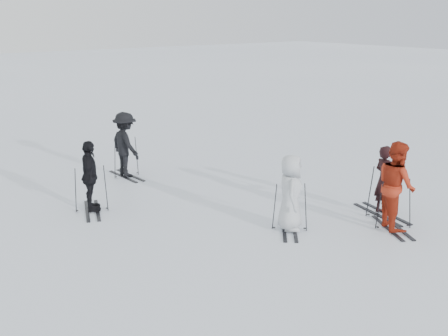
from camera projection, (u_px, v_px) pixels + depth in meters
The scene contains 11 objects.
ground at pixel (249, 218), 13.26m from camera, with size 120.00×120.00×0.00m, color silver.
skier_near_dark at pixel (384, 181), 13.26m from camera, with size 0.61×0.40×1.67m, color black.
skier_red at pixel (396, 186), 12.35m from camera, with size 0.96×0.75×1.97m, color maroon.
skier_grey at pixel (290, 194), 12.30m from camera, with size 0.83×0.54×1.70m, color #B2B6BC.
skier_uphill_left at pixel (90, 177), 13.47m from camera, with size 1.01×0.42×1.73m, color black.
skier_uphill_far at pixel (125, 145), 16.35m from camera, with size 1.22×0.70×1.89m, color black.
skis_near_dark at pixel (384, 189), 13.31m from camera, with size 0.94×1.78×1.30m, color black, non-canonical shape.
skis_red at pixel (395, 204), 12.46m from camera, with size 0.85×1.61×1.17m, color black, non-canonical shape.
skis_grey at pixel (290, 206), 12.38m from camera, with size 0.81×1.53×1.12m, color black, non-canonical shape.
skis_uphill_left at pixel (91, 188), 13.54m from camera, with size 0.84×1.59×1.16m, color black, non-canonical shape.
skis_uphill_far at pixel (126, 157), 16.45m from camera, with size 0.86×1.62×1.18m, color black, non-canonical shape.
Camera 1 is at (-7.92, -9.63, 4.69)m, focal length 45.00 mm.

